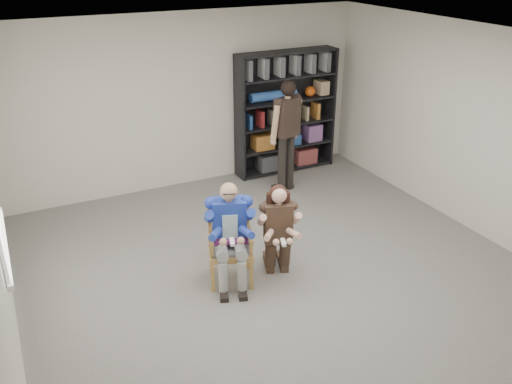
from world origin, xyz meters
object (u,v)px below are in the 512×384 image
standing_man (287,138)px  kneeling_woman (278,231)px  seated_man (230,234)px  bookshelf (286,113)px  armchair (230,245)px

standing_man → kneeling_woman: bearing=-139.5°
seated_man → bookshelf: bookshelf is taller
armchair → bookshelf: size_ratio=0.47×
seated_man → kneeling_woman: size_ratio=1.09×
kneeling_woman → standing_man: size_ratio=0.64×
armchair → standing_man: (1.87, 2.00, 0.42)m
kneeling_woman → standing_man: bearing=78.1°
armchair → seated_man: seated_man is taller
armchair → seated_man: bearing=0.0°
seated_man → bookshelf: size_ratio=0.61×
armchair → bookshelf: (2.29, 2.79, 0.56)m
bookshelf → standing_man: (-0.42, -0.79, -0.14)m
seated_man → standing_man: bearing=66.3°
kneeling_woman → bookshelf: 3.41m
seated_man → kneeling_woman: 0.59m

